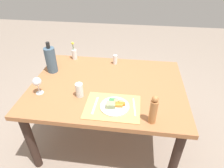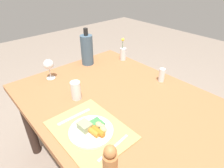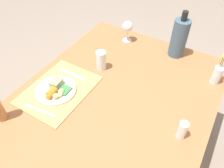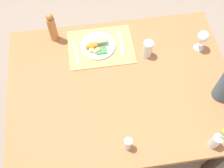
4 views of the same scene
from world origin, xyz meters
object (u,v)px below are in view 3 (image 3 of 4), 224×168
Objects in this scene: dinner_plate at (56,90)px; water_tumbler at (101,61)px; dining_table at (112,111)px; wine_glass at (128,27)px; cooler_bottle at (179,38)px; fork at (72,75)px; salt_shaker at (182,130)px; flower_vase at (218,73)px; knife at (40,110)px.

dinner_plate is 1.87× the size of water_tumbler.
dining_table is at bearing 44.44° from water_tumbler.
water_tumbler is (0.36, 0.01, -0.06)m from wine_glass.
cooler_bottle is (-0.70, 0.47, 0.11)m from dinner_plate.
water_tumbler is (-0.21, -0.20, 0.15)m from dining_table.
fork reaches higher than dining_table.
flower_vase is at bearing 173.42° from salt_shaker.
dinner_plate is 0.72m from salt_shaker.
salt_shaker is (0.62, 0.24, -0.08)m from cooler_bottle.
dinner_plate reaches higher than dining_table.
knife is 1.66× the size of water_tumbler.
water_tumbler is at bearing 144.88° from fork.
knife is 0.74m from salt_shaker.
cooler_bottle reaches higher than fork.
fork is 0.20m from water_tumbler.
cooler_bottle is at bearing 145.41° from knife.
salt_shaker is (-0.23, 0.70, 0.04)m from knife.
fork is 2.00× the size of salt_shaker.
water_tumbler is (-0.16, 0.12, 0.05)m from fork.
knife is 0.65× the size of cooler_bottle.
salt_shaker is at bearing 45.70° from wine_glass.
flower_vase is 1.30× the size of wine_glass.
wine_glass is at bearing 167.55° from knife.
cooler_bottle is 2.01× the size of wine_glass.
dinner_plate is 0.95m from flower_vase.
dinner_plate is 1.48× the size of wine_glass.
wine_glass is (-0.57, -0.21, 0.21)m from dining_table.
knife reaches higher than dining_table.
dinner_plate reaches higher than fork.
salt_shaker is 0.86m from wine_glass.
cooler_bottle is (-0.54, 0.48, 0.13)m from fork.
flower_vase is 0.70m from water_tumbler.
cooler_bottle is 0.34m from flower_vase.
dining_table is 0.64m from wine_glass.
fork is 0.87m from flower_vase.
knife is 0.98m from cooler_bottle.
cooler_bottle reaches higher than knife.
dinner_plate is 1.13× the size of flower_vase.
flower_vase is (0.15, 0.30, -0.06)m from cooler_bottle.
flower_vase is (-0.71, 0.75, 0.06)m from knife.
cooler_bottle reaches higher than wine_glass.
wine_glass is (0.02, -0.37, -0.02)m from cooler_bottle.
dining_table is 0.66m from flower_vase.
salt_shaker is at bearing -6.58° from flower_vase.
flower_vase is at bearing 126.80° from knife.
wine_glass reaches higher than dinner_plate.
salt_shaker is at bearing 102.09° from knife.
fork is at bearing -11.91° from wine_glass.
knife is at bearing -5.89° from wine_glass.
wine_glass reaches higher than salt_shaker.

